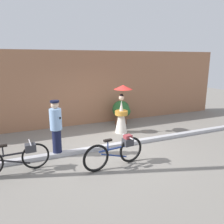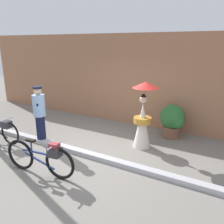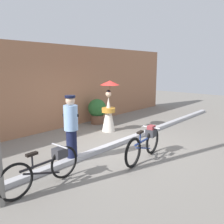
{
  "view_description": "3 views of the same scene",
  "coord_description": "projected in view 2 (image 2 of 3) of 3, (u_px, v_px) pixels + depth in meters",
  "views": [
    {
      "loc": [
        -2.51,
        -6.2,
        2.8
      ],
      "look_at": [
        0.44,
        0.7,
        1.0
      ],
      "focal_mm": 35.76,
      "sensor_mm": 36.0,
      "label": 1
    },
    {
      "loc": [
        3.44,
        -4.47,
        2.82
      ],
      "look_at": [
        0.57,
        0.46,
        1.14
      ],
      "focal_mm": 37.95,
      "sensor_mm": 36.0,
      "label": 2
    },
    {
      "loc": [
        -4.97,
        -4.31,
        2.34
      ],
      "look_at": [
        0.07,
        0.19,
        1.0
      ],
      "focal_mm": 37.03,
      "sensor_mm": 36.0,
      "label": 3
    }
  ],
  "objects": [
    {
      "name": "person_officer",
      "position": [
        40.0,
        113.0,
        6.72
      ],
      "size": [
        0.34,
        0.34,
        1.66
      ],
      "color": "#141938",
      "rests_on": "ground_plane"
    },
    {
      "name": "potted_plant_by_door",
      "position": [
        173.0,
        120.0,
        7.18
      ],
      "size": [
        0.76,
        0.74,
        1.03
      ],
      "color": "brown",
      "rests_on": "ground_plane"
    },
    {
      "name": "ground_plane",
      "position": [
        84.0,
        155.0,
        6.16
      ],
      "size": [
        30.0,
        30.0,
        0.0
      ],
      "primitive_type": "plane",
      "color": "gray"
    },
    {
      "name": "bicycle_far_side",
      "position": [
        42.0,
        157.0,
        5.16
      ],
      "size": [
        1.78,
        0.48,
        0.81
      ],
      "color": "black",
      "rests_on": "ground_plane"
    },
    {
      "name": "building_wall",
      "position": [
        136.0,
        80.0,
        8.27
      ],
      "size": [
        14.0,
        0.4,
        3.13
      ],
      "primitive_type": "cube",
      "color": "#9E6B4C",
      "rests_on": "ground_plane"
    },
    {
      "name": "sidewalk_curb",
      "position": [
        84.0,
        153.0,
        6.14
      ],
      "size": [
        14.0,
        0.2,
        0.12
      ],
      "primitive_type": "cube",
      "color": "#B2B2B7",
      "rests_on": "ground_plane"
    },
    {
      "name": "person_with_parasol",
      "position": [
        143.0,
        117.0,
        6.43
      ],
      "size": [
        0.7,
        0.7,
        1.84
      ],
      "color": "silver",
      "rests_on": "ground_plane"
    }
  ]
}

